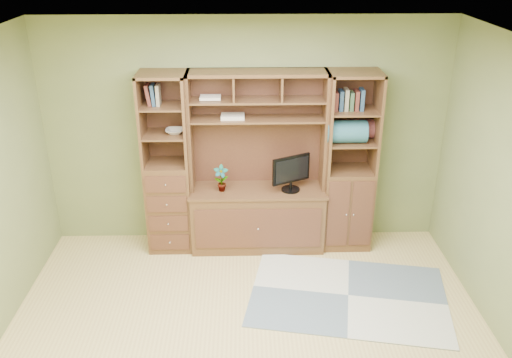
{
  "coord_description": "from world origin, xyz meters",
  "views": [
    {
      "loc": [
        -0.03,
        -3.76,
        3.35
      ],
      "look_at": [
        0.1,
        1.2,
        1.1
      ],
      "focal_mm": 38.0,
      "sensor_mm": 36.0,
      "label": 1
    }
  ],
  "objects_px": {
    "right_tower": "(349,163)",
    "monitor": "(291,167)",
    "center_hutch": "(258,165)",
    "left_tower": "(167,165)"
  },
  "relations": [
    {
      "from": "right_tower",
      "to": "monitor",
      "type": "height_order",
      "value": "right_tower"
    },
    {
      "from": "right_tower",
      "to": "left_tower",
      "type": "bearing_deg",
      "value": 180.0
    },
    {
      "from": "center_hutch",
      "to": "monitor",
      "type": "relative_size",
      "value": 3.62
    },
    {
      "from": "right_tower",
      "to": "monitor",
      "type": "bearing_deg",
      "value": -173.48
    },
    {
      "from": "left_tower",
      "to": "right_tower",
      "type": "xyz_separation_m",
      "value": [
        2.02,
        0.0,
        0.0
      ]
    },
    {
      "from": "center_hutch",
      "to": "right_tower",
      "type": "relative_size",
      "value": 1.0
    },
    {
      "from": "center_hutch",
      "to": "left_tower",
      "type": "height_order",
      "value": "same"
    },
    {
      "from": "center_hutch",
      "to": "left_tower",
      "type": "bearing_deg",
      "value": 177.71
    },
    {
      "from": "center_hutch",
      "to": "monitor",
      "type": "height_order",
      "value": "center_hutch"
    },
    {
      "from": "left_tower",
      "to": "monitor",
      "type": "bearing_deg",
      "value": -3.14
    }
  ]
}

